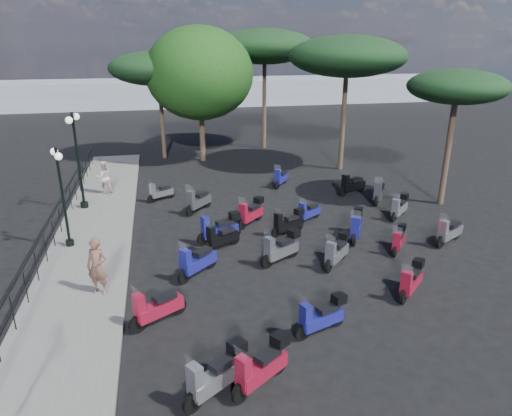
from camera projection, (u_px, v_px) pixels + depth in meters
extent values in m
plane|color=black|center=(277.00, 271.00, 15.70)|extent=(120.00, 120.00, 0.00)
cube|color=#61605C|center=(90.00, 250.00, 17.14)|extent=(3.00, 30.00, 0.15)
cylinder|color=black|center=(13.00, 312.00, 12.08)|extent=(0.04, 0.04, 1.10)
cylinder|color=black|center=(26.00, 286.00, 13.34)|extent=(0.04, 0.04, 1.10)
cylinder|color=black|center=(36.00, 265.00, 14.59)|extent=(0.04, 0.04, 1.10)
cylinder|color=black|center=(45.00, 247.00, 15.85)|extent=(0.04, 0.04, 1.10)
cylinder|color=black|center=(53.00, 232.00, 17.11)|extent=(0.04, 0.04, 1.10)
cylinder|color=black|center=(60.00, 219.00, 18.36)|extent=(0.04, 0.04, 1.10)
cylinder|color=black|center=(66.00, 208.00, 19.62)|extent=(0.04, 0.04, 1.10)
cylinder|color=black|center=(71.00, 198.00, 20.87)|extent=(0.04, 0.04, 1.10)
cylinder|color=black|center=(75.00, 189.00, 22.13)|extent=(0.04, 0.04, 1.10)
cylinder|color=black|center=(79.00, 181.00, 23.38)|extent=(0.04, 0.04, 1.10)
cylinder|color=black|center=(83.00, 174.00, 24.64)|extent=(0.04, 0.04, 1.10)
cylinder|color=black|center=(86.00, 167.00, 25.89)|extent=(0.04, 0.04, 1.10)
cylinder|color=black|center=(89.00, 162.00, 27.15)|extent=(0.04, 0.04, 1.10)
cylinder|color=black|center=(92.00, 156.00, 28.40)|extent=(0.04, 0.04, 1.10)
cube|color=black|center=(47.00, 226.00, 16.29)|extent=(0.04, 26.00, 0.04)
cube|color=black|center=(49.00, 240.00, 16.48)|extent=(0.04, 26.00, 0.04)
cylinder|color=black|center=(70.00, 243.00, 17.28)|extent=(0.30, 0.30, 0.23)
cylinder|color=black|center=(63.00, 198.00, 16.67)|extent=(0.10, 0.10, 3.79)
cylinder|color=black|center=(56.00, 151.00, 16.07)|extent=(0.32, 0.81, 0.04)
sphere|color=white|center=(54.00, 152.00, 16.44)|extent=(0.26, 0.26, 0.26)
sphere|color=white|center=(58.00, 156.00, 15.76)|extent=(0.26, 0.26, 0.26)
cylinder|color=black|center=(84.00, 205.00, 21.24)|extent=(0.35, 0.35, 0.26)
cylinder|color=black|center=(78.00, 161.00, 20.52)|extent=(0.12, 0.12, 4.41)
cylinder|color=black|center=(72.00, 116.00, 19.82)|extent=(0.19, 0.99, 0.04)
sphere|color=white|center=(76.00, 117.00, 20.32)|extent=(0.31, 0.31, 0.31)
sphere|color=white|center=(69.00, 120.00, 19.40)|extent=(0.31, 0.31, 0.31)
imported|color=brown|center=(97.00, 266.00, 13.76)|extent=(0.78, 0.66, 1.81)
imported|color=beige|center=(104.00, 177.00, 23.03)|extent=(0.94, 0.81, 1.66)
cylinder|color=black|center=(138.00, 324.00, 12.31)|extent=(0.50, 0.35, 0.51)
cylinder|color=black|center=(178.00, 306.00, 13.13)|extent=(0.50, 0.35, 0.51)
cube|color=maroon|center=(160.00, 308.00, 12.69)|extent=(1.38, 1.02, 0.36)
cube|color=black|center=(165.00, 297.00, 12.70)|extent=(0.72, 0.60, 0.15)
cube|color=maroon|center=(139.00, 307.00, 12.20)|extent=(0.37, 0.40, 0.75)
plane|color=white|center=(135.00, 292.00, 11.99)|extent=(0.28, 0.39, 0.40)
cylinder|color=black|center=(184.00, 276.00, 14.82)|extent=(0.47, 0.44, 0.53)
cylinder|color=black|center=(211.00, 261.00, 15.85)|extent=(0.47, 0.44, 0.53)
cube|color=navy|center=(199.00, 262.00, 15.31)|extent=(1.32, 1.26, 0.38)
cube|color=black|center=(202.00, 252.00, 15.34)|extent=(0.72, 0.70, 0.16)
cube|color=navy|center=(185.00, 261.00, 14.71)|extent=(0.41, 0.41, 0.78)
plane|color=white|center=(183.00, 247.00, 14.49)|extent=(0.35, 0.37, 0.41)
cylinder|color=black|center=(204.00, 239.00, 17.58)|extent=(0.54, 0.27, 0.53)
cylinder|color=black|center=(234.00, 232.00, 18.20)|extent=(0.54, 0.27, 0.53)
cube|color=navy|center=(220.00, 231.00, 17.85)|extent=(1.49, 0.79, 0.38)
cube|color=black|center=(225.00, 222.00, 17.83)|extent=(0.74, 0.52, 0.16)
cube|color=navy|center=(205.00, 226.00, 17.45)|extent=(0.33, 0.39, 0.78)
plane|color=white|center=(203.00, 214.00, 17.25)|extent=(0.21, 0.43, 0.41)
cube|color=black|center=(235.00, 216.00, 17.97)|extent=(0.47, 0.45, 0.29)
cylinder|color=black|center=(210.00, 247.00, 16.94)|extent=(0.46, 0.32, 0.47)
cylinder|color=black|center=(234.00, 239.00, 17.68)|extent=(0.46, 0.32, 0.47)
cube|color=black|center=(223.00, 238.00, 17.28)|extent=(1.28, 0.92, 0.34)
cube|color=black|center=(226.00, 230.00, 17.29)|extent=(0.66, 0.55, 0.14)
cube|color=black|center=(211.00, 236.00, 16.84)|extent=(0.33, 0.36, 0.69)
plane|color=white|center=(209.00, 225.00, 16.65)|extent=(0.25, 0.37, 0.37)
cylinder|color=black|center=(152.00, 199.00, 22.25)|extent=(0.42, 0.29, 0.43)
cylinder|color=black|center=(171.00, 194.00, 22.93)|extent=(0.42, 0.29, 0.43)
cube|color=#93939D|center=(162.00, 193.00, 22.57)|extent=(1.17, 0.85, 0.31)
cube|color=black|center=(164.00, 187.00, 22.58)|extent=(0.60, 0.50, 0.13)
cube|color=#93939D|center=(152.00, 190.00, 22.16)|extent=(0.31, 0.33, 0.63)
plane|color=white|center=(151.00, 182.00, 21.98)|extent=(0.23, 0.33, 0.34)
cylinder|color=black|center=(193.00, 402.00, 9.65)|extent=(0.49, 0.38, 0.52)
cylinder|color=black|center=(237.00, 372.00, 10.53)|extent=(0.49, 0.38, 0.52)
cube|color=gray|center=(217.00, 378.00, 10.06)|extent=(1.37, 1.09, 0.37)
cube|color=black|center=(223.00, 363.00, 10.08)|extent=(0.72, 0.63, 0.15)
cube|color=gray|center=(195.00, 381.00, 9.54)|extent=(0.38, 0.40, 0.75)
plane|color=white|center=(191.00, 363.00, 9.33)|extent=(0.30, 0.39, 0.40)
cube|color=black|center=(237.00, 347.00, 10.31)|extent=(0.50, 0.49, 0.28)
cylinder|color=black|center=(241.00, 392.00, 9.92)|extent=(0.48, 0.38, 0.51)
cylinder|color=black|center=(279.00, 364.00, 10.79)|extent=(0.48, 0.38, 0.51)
cube|color=maroon|center=(262.00, 370.00, 10.33)|extent=(1.34, 1.08, 0.36)
cube|color=black|center=(268.00, 355.00, 10.35)|extent=(0.71, 0.62, 0.15)
cube|color=maroon|center=(243.00, 372.00, 9.81)|extent=(0.37, 0.40, 0.74)
plane|color=white|center=(241.00, 355.00, 9.60)|extent=(0.30, 0.38, 0.40)
cube|color=black|center=(280.00, 340.00, 10.57)|extent=(0.49, 0.49, 0.28)
cylinder|color=black|center=(303.00, 332.00, 12.00)|extent=(0.48, 0.25, 0.48)
cylinder|color=black|center=(337.00, 319.00, 12.59)|extent=(0.48, 0.25, 0.48)
cube|color=navy|center=(322.00, 319.00, 12.26)|extent=(1.33, 0.75, 0.34)
cube|color=black|center=(327.00, 308.00, 12.25)|extent=(0.66, 0.48, 0.14)
cube|color=navy|center=(306.00, 316.00, 11.88)|extent=(0.31, 0.35, 0.69)
plane|color=white|center=(304.00, 302.00, 11.70)|extent=(0.20, 0.38, 0.37)
cube|color=black|center=(339.00, 298.00, 12.38)|extent=(0.42, 0.41, 0.26)
cylinder|color=black|center=(276.00, 232.00, 18.28)|extent=(0.47, 0.28, 0.47)
cylinder|color=black|center=(298.00, 226.00, 18.94)|extent=(0.47, 0.28, 0.47)
cube|color=black|center=(289.00, 225.00, 18.58)|extent=(1.29, 0.83, 0.33)
cube|color=black|center=(292.00, 218.00, 18.58)|extent=(0.66, 0.51, 0.14)
cube|color=black|center=(278.00, 221.00, 18.17)|extent=(0.32, 0.36, 0.68)
plane|color=white|center=(277.00, 211.00, 17.98)|extent=(0.22, 0.37, 0.36)
cube|color=black|center=(299.00, 211.00, 18.74)|extent=(0.43, 0.42, 0.25)
cylinder|color=black|center=(190.00, 210.00, 20.56)|extent=(0.43, 0.47, 0.53)
cylinder|color=black|center=(207.00, 202.00, 21.64)|extent=(0.43, 0.47, 0.53)
cube|color=#424348|center=(199.00, 202.00, 21.08)|extent=(1.23, 1.33, 0.38)
cube|color=black|center=(201.00, 194.00, 21.12)|extent=(0.69, 0.72, 0.15)
cube|color=#424348|center=(191.00, 199.00, 20.45)|extent=(0.41, 0.40, 0.77)
plane|color=white|center=(189.00, 189.00, 20.23)|extent=(0.37, 0.34, 0.41)
cylinder|color=black|center=(329.00, 266.00, 15.54)|extent=(0.42, 0.42, 0.49)
cylinder|color=black|center=(343.00, 252.00, 16.52)|extent=(0.42, 0.42, 0.49)
cube|color=#93939D|center=(337.00, 253.00, 16.01)|extent=(1.19, 1.20, 0.35)
cube|color=black|center=(339.00, 244.00, 16.05)|extent=(0.65, 0.66, 0.14)
cube|color=#93939D|center=(331.00, 252.00, 15.45)|extent=(0.38, 0.38, 0.72)
plane|color=white|center=(331.00, 240.00, 15.24)|extent=(0.33, 0.33, 0.38)
cube|color=black|center=(344.00, 235.00, 16.31)|extent=(0.48, 0.48, 0.27)
cylinder|color=black|center=(268.00, 261.00, 15.82)|extent=(0.50, 0.35, 0.52)
cylinder|color=black|center=(293.00, 251.00, 16.63)|extent=(0.50, 0.35, 0.52)
cube|color=#93939D|center=(282.00, 250.00, 16.19)|extent=(1.39, 1.02, 0.37)
cube|color=black|center=(285.00, 241.00, 16.20)|extent=(0.72, 0.60, 0.15)
cube|color=#93939D|center=(269.00, 248.00, 15.70)|extent=(0.37, 0.40, 0.75)
plane|color=white|center=(268.00, 235.00, 15.49)|extent=(0.28, 0.40, 0.40)
cube|color=black|center=(294.00, 233.00, 16.41)|extent=(0.49, 0.48, 0.28)
cylinder|color=black|center=(242.00, 224.00, 19.07)|extent=(0.44, 0.44, 0.51)
cylinder|color=black|center=(258.00, 215.00, 20.08)|extent=(0.44, 0.44, 0.51)
cube|color=maroon|center=(251.00, 215.00, 19.55)|extent=(1.23, 1.24, 0.36)
cube|color=black|center=(253.00, 207.00, 19.59)|extent=(0.68, 0.68, 0.15)
cube|color=maroon|center=(243.00, 212.00, 18.97)|extent=(0.39, 0.39, 0.75)
plane|color=white|center=(242.00, 202.00, 18.76)|extent=(0.35, 0.35, 0.40)
cube|color=black|center=(259.00, 200.00, 19.86)|extent=(0.50, 0.50, 0.28)
cylinder|color=black|center=(277.00, 185.00, 24.32)|extent=(0.37, 0.45, 0.48)
cylinder|color=black|center=(285.00, 179.00, 25.35)|extent=(0.37, 0.45, 0.48)
cube|color=navy|center=(281.00, 178.00, 24.81)|extent=(1.05, 1.25, 0.34)
cube|color=black|center=(283.00, 173.00, 24.86)|extent=(0.60, 0.66, 0.14)
cube|color=navy|center=(278.00, 176.00, 24.23)|extent=(0.37, 0.36, 0.70)
plane|color=white|center=(277.00, 168.00, 24.02)|extent=(0.35, 0.29, 0.37)
cylinder|color=black|center=(404.00, 297.00, 13.67)|extent=(0.41, 0.39, 0.47)
cylinder|color=black|center=(416.00, 281.00, 14.57)|extent=(0.41, 0.39, 0.47)
cube|color=maroon|center=(411.00, 283.00, 14.10)|extent=(1.17, 1.10, 0.33)
cube|color=black|center=(414.00, 273.00, 14.13)|extent=(0.63, 0.61, 0.14)
cube|color=maroon|center=(406.00, 282.00, 13.58)|extent=(0.36, 0.36, 0.69)
plane|color=white|center=(407.00, 270.00, 13.38)|extent=(0.31, 0.33, 0.36)
cube|color=black|center=(419.00, 263.00, 14.37)|extent=(0.46, 0.46, 0.26)
cylinder|color=black|center=(395.00, 252.00, 16.66)|extent=(0.34, 0.39, 0.43)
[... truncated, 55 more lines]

